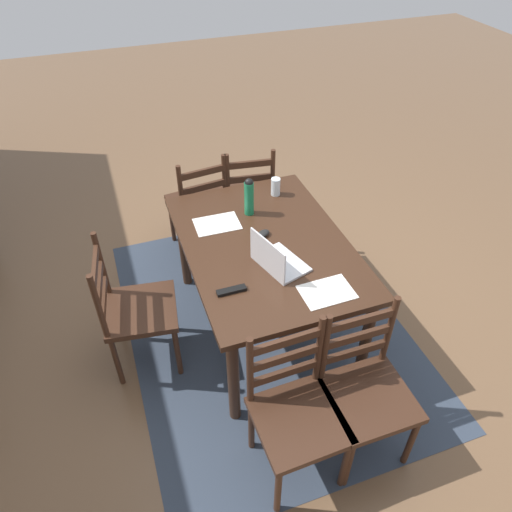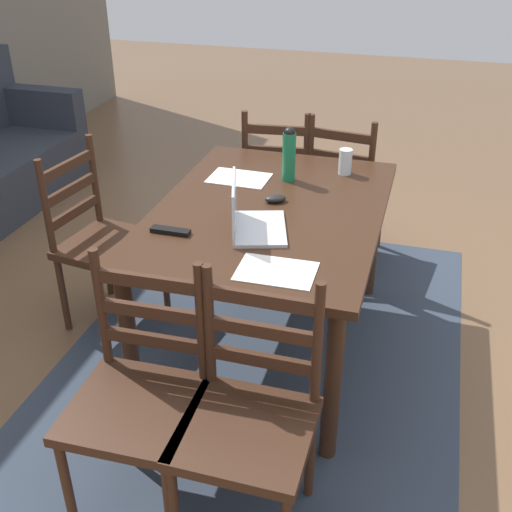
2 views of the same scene
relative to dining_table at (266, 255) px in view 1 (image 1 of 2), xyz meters
name	(u,v)px [view 1 (image 1 of 2)]	position (x,y,z in m)	size (l,w,h in m)	color
ground_plane	(264,324)	(0.00, 0.00, -0.67)	(14.00, 14.00, 0.00)	brown
area_rug	(264,324)	(0.00, 0.00, -0.67)	(2.53, 1.90, 0.01)	#333D4C
dining_table	(266,255)	(0.00, 0.00, 0.00)	(1.43, 1.01, 0.77)	#382114
chair_left_near	(366,390)	(-1.01, -0.20, -0.21)	(0.44, 0.44, 0.95)	#3D2316
chair_far_head	(134,309)	(0.01, 0.88, -0.21)	(0.50, 0.50, 0.95)	#3D2316
chair_right_near	(246,196)	(1.01, -0.20, -0.21)	(0.50, 0.50, 0.95)	#3D2316
chair_right_far	(200,205)	(1.01, 0.20, -0.21)	(0.49, 0.49, 0.95)	#3D2316
chair_left_far	(296,413)	(-1.01, 0.20, -0.21)	(0.45, 0.45, 0.95)	#3D2316
laptop	(275,260)	(-0.23, 0.03, 0.15)	(0.37, 0.30, 0.23)	silver
water_bottle	(249,196)	(0.34, -0.01, 0.24)	(0.07, 0.07, 0.27)	#197247
drinking_glass	(276,187)	(0.51, -0.26, 0.16)	(0.07, 0.07, 0.13)	silver
computer_mouse	(263,234)	(0.08, -0.01, 0.11)	(0.06, 0.10, 0.03)	black
tv_remote	(231,290)	(-0.35, 0.34, 0.11)	(0.04, 0.17, 0.02)	black
paper_stack_left	(217,224)	(0.30, 0.24, 0.10)	(0.21, 0.30, 0.00)	white
paper_stack_right	(327,292)	(-0.53, -0.17, 0.10)	(0.21, 0.30, 0.00)	white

